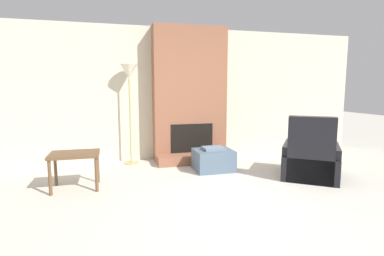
{
  "coord_description": "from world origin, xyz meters",
  "views": [
    {
      "loc": [
        -1.5,
        -3.04,
        1.43
      ],
      "look_at": [
        0.0,
        2.54,
        0.65
      ],
      "focal_mm": 28.0,
      "sensor_mm": 36.0,
      "label": 1
    }
  ],
  "objects_px": {
    "floor_lamp_left": "(129,79)",
    "side_table": "(75,158)",
    "armchair": "(310,160)",
    "ottoman": "(213,160)"
  },
  "relations": [
    {
      "from": "floor_lamp_left",
      "to": "side_table",
      "type": "bearing_deg",
      "value": -124.32
    },
    {
      "from": "armchair",
      "to": "floor_lamp_left",
      "type": "height_order",
      "value": "floor_lamp_left"
    },
    {
      "from": "armchair",
      "to": "floor_lamp_left",
      "type": "relative_size",
      "value": 0.68
    },
    {
      "from": "armchair",
      "to": "side_table",
      "type": "distance_m",
      "value": 3.58
    },
    {
      "from": "ottoman",
      "to": "floor_lamp_left",
      "type": "relative_size",
      "value": 0.35
    },
    {
      "from": "side_table",
      "to": "floor_lamp_left",
      "type": "xyz_separation_m",
      "value": [
        0.86,
        1.26,
        1.14
      ]
    },
    {
      "from": "ottoman",
      "to": "armchair",
      "type": "relative_size",
      "value": 0.52
    },
    {
      "from": "ottoman",
      "to": "side_table",
      "type": "height_order",
      "value": "side_table"
    },
    {
      "from": "ottoman",
      "to": "armchair",
      "type": "distance_m",
      "value": 1.57
    },
    {
      "from": "ottoman",
      "to": "floor_lamp_left",
      "type": "height_order",
      "value": "floor_lamp_left"
    }
  ]
}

